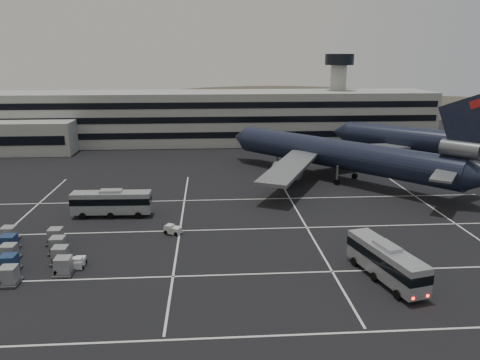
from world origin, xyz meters
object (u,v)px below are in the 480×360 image
trijet_main (341,154)px  uld_cluster (32,252)px  bus_far (112,202)px  tug_a (79,262)px  bus_near (386,260)px

trijet_main → uld_cluster: bearing=173.8°
bus_far → tug_a: bearing=-179.7°
bus_near → bus_far: size_ratio=1.01×
uld_cluster → tug_a: bearing=-22.8°
trijet_main → uld_cluster: size_ratio=3.04×
bus_near → bus_far: bearing=131.7°
bus_near → uld_cluster: size_ratio=0.79×
bus_near → tug_a: (-34.25, 5.44, -1.67)m
bus_near → tug_a: bearing=157.1°
trijet_main → bus_far: size_ratio=3.90×
bus_far → uld_cluster: bearing=158.0°
bus_near → bus_far: 40.99m
bus_near → trijet_main: bearing=67.2°
tug_a → uld_cluster: uld_cluster is taller
trijet_main → bus_near: trijet_main is taller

